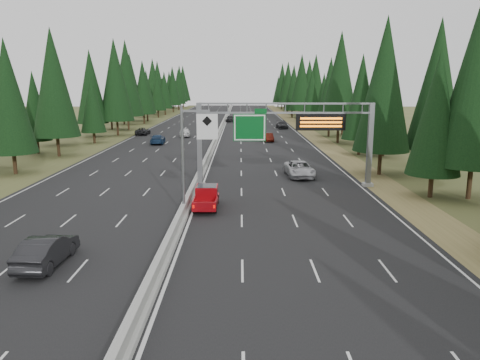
# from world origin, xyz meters

# --- Properties ---
(road) EXTENTS (32.00, 260.00, 0.08)m
(road) POSITION_xyz_m (0.00, 80.00, 0.04)
(road) COLOR black
(road) RESTS_ON ground
(shoulder_right) EXTENTS (3.60, 260.00, 0.06)m
(shoulder_right) POSITION_xyz_m (17.80, 80.00, 0.03)
(shoulder_right) COLOR olive
(shoulder_right) RESTS_ON ground
(shoulder_left) EXTENTS (3.60, 260.00, 0.06)m
(shoulder_left) POSITION_xyz_m (-17.80, 80.00, 0.03)
(shoulder_left) COLOR #465125
(shoulder_left) RESTS_ON ground
(median_barrier) EXTENTS (0.70, 260.00, 0.85)m
(median_barrier) POSITION_xyz_m (0.00, 80.00, 0.41)
(median_barrier) COLOR gray
(median_barrier) RESTS_ON road
(sign_gantry) EXTENTS (16.75, 0.98, 7.80)m
(sign_gantry) POSITION_xyz_m (8.92, 34.88, 5.27)
(sign_gantry) COLOR slate
(sign_gantry) RESTS_ON road
(hov_sign_pole) EXTENTS (2.80, 0.50, 8.00)m
(hov_sign_pole) POSITION_xyz_m (0.58, 24.97, 4.72)
(hov_sign_pole) COLOR slate
(hov_sign_pole) RESTS_ON road
(tree_row_right) EXTENTS (12.19, 243.92, 18.26)m
(tree_row_right) POSITION_xyz_m (22.14, 70.95, 9.23)
(tree_row_right) COLOR black
(tree_row_right) RESTS_ON ground
(tree_row_left) EXTENTS (12.10, 245.31, 18.64)m
(tree_row_left) POSITION_xyz_m (-21.82, 77.16, 9.08)
(tree_row_left) COLOR black
(tree_row_left) RESTS_ON ground
(silver_minivan) EXTENTS (2.97, 5.90, 1.60)m
(silver_minivan) POSITION_xyz_m (10.31, 39.66, 0.88)
(silver_minivan) COLOR #B0B0B5
(silver_minivan) RESTS_ON road
(red_pickup) EXTENTS (1.77, 4.96, 1.62)m
(red_pickup) POSITION_xyz_m (1.50, 27.37, 0.98)
(red_pickup) COLOR black
(red_pickup) RESTS_ON road
(car_ahead_green) EXTENTS (2.13, 4.77, 1.59)m
(car_ahead_green) POSITION_xyz_m (7.39, 73.32, 0.88)
(car_ahead_green) COLOR #13542C
(car_ahead_green) RESTS_ON road
(car_ahead_dkred) EXTENTS (1.73, 4.27, 1.38)m
(car_ahead_dkred) POSITION_xyz_m (8.90, 70.49, 0.77)
(car_ahead_dkred) COLOR #4C110A
(car_ahead_dkred) RESTS_ON road
(car_ahead_dkgrey) EXTENTS (2.43, 5.53, 1.58)m
(car_ahead_dkgrey) POSITION_xyz_m (13.26, 94.24, 0.87)
(car_ahead_dkgrey) COLOR black
(car_ahead_dkgrey) RESTS_ON road
(car_ahead_white) EXTENTS (2.24, 4.83, 1.34)m
(car_ahead_white) POSITION_xyz_m (3.73, 120.33, 0.75)
(car_ahead_white) COLOR white
(car_ahead_white) RESTS_ON road
(car_ahead_far) EXTENTS (2.08, 4.85, 1.63)m
(car_ahead_far) POSITION_xyz_m (1.50, 112.91, 0.90)
(car_ahead_far) COLOR black
(car_ahead_far) RESTS_ON road
(car_onc_near) EXTENTS (1.89, 4.94, 1.61)m
(car_onc_near) POSITION_xyz_m (-6.13, 15.28, 0.88)
(car_onc_near) COLOR black
(car_onc_near) RESTS_ON road
(car_onc_blue) EXTENTS (2.49, 5.37, 1.52)m
(car_onc_blue) POSITION_xyz_m (-9.23, 67.19, 0.84)
(car_onc_blue) COLOR #152C4C
(car_onc_blue) RESTS_ON road
(car_onc_white) EXTENTS (2.31, 4.83, 1.59)m
(car_onc_white) POSITION_xyz_m (-6.05, 77.69, 0.88)
(car_onc_white) COLOR silver
(car_onc_white) RESTS_ON road
(car_onc_far) EXTENTS (2.26, 4.89, 1.36)m
(car_onc_far) POSITION_xyz_m (-14.50, 81.10, 0.76)
(car_onc_far) COLOR black
(car_onc_far) RESTS_ON road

